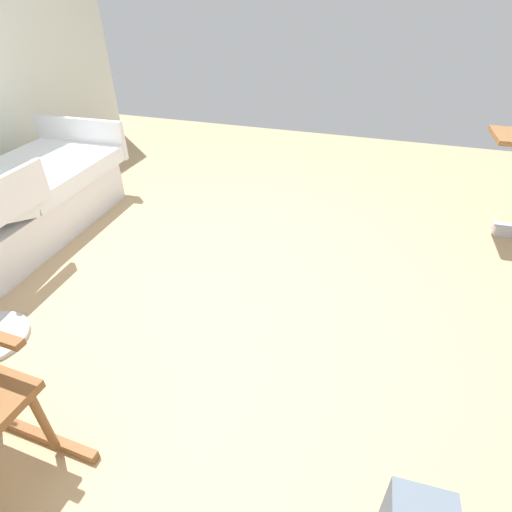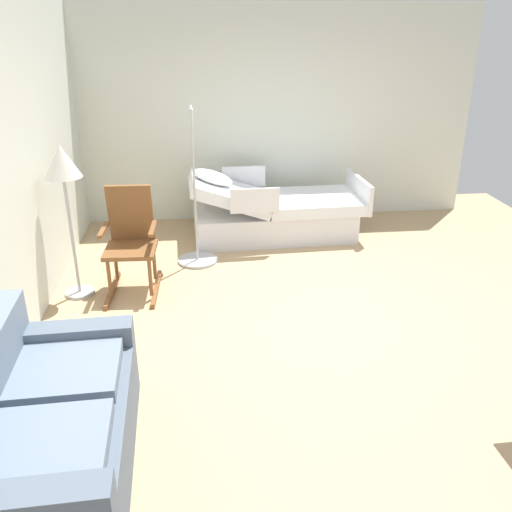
{
  "view_description": "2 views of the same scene",
  "coord_description": "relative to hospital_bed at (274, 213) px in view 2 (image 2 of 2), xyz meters",
  "views": [
    {
      "loc": [
        -0.73,
        2.19,
        1.77
      ],
      "look_at": [
        -0.23,
        0.61,
        0.62
      ],
      "focal_mm": 27.89,
      "sensor_mm": 36.0,
      "label": 1
    },
    {
      "loc": [
        -4.32,
        1.03,
        2.48
      ],
      "look_at": [
        -0.17,
        0.58,
        0.67
      ],
      "focal_mm": 38.2,
      "sensor_mm": 36.0,
      "label": 2
    }
  ],
  "objects": [
    {
      "name": "back_wall",
      "position": [
        -2.0,
        2.42,
        1.06
      ],
      "size": [
        5.7,
        0.1,
        2.7
      ],
      "primitive_type": "cube",
      "color": "silver",
      "rests_on": "ground"
    },
    {
      "name": "couch",
      "position": [
        -3.75,
        1.83,
        0.01
      ],
      "size": [
        1.63,
        0.91,
        0.85
      ],
      "color": "slate",
      "rests_on": "ground"
    },
    {
      "name": "hospital_bed",
      "position": [
        0.0,
        0.0,
        0.0
      ],
      "size": [
        1.07,
        2.15,
        0.92
      ],
      "color": "silver",
      "rests_on": "ground"
    },
    {
      "name": "floor_lamp",
      "position": [
        -1.37,
        2.12,
        0.93
      ],
      "size": [
        0.34,
        0.34,
        1.48
      ],
      "color": "#B2B5BA",
      "rests_on": "ground"
    },
    {
      "name": "rocking_chair",
      "position": [
        -1.31,
        1.58,
        0.21
      ],
      "size": [
        0.78,
        0.52,
        1.05
      ],
      "color": "brown",
      "rests_on": "ground"
    },
    {
      "name": "iv_pole",
      "position": [
        -0.7,
        0.95,
        -0.04
      ],
      "size": [
        0.44,
        0.44,
        1.69
      ],
      "color": "#B2B5BA",
      "rests_on": "ground"
    },
    {
      "name": "side_wall",
      "position": [
        0.8,
        -0.12,
        1.06
      ],
      "size": [
        0.1,
        5.19,
        2.7
      ],
      "primitive_type": "cube",
      "color": "silver",
      "rests_on": "ground"
    },
    {
      "name": "ground_plane",
      "position": [
        -2.0,
        -0.12,
        -0.29
      ],
      "size": [
        6.88,
        6.88,
        0.0
      ],
      "primitive_type": "plane",
      "color": "tan"
    }
  ]
}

